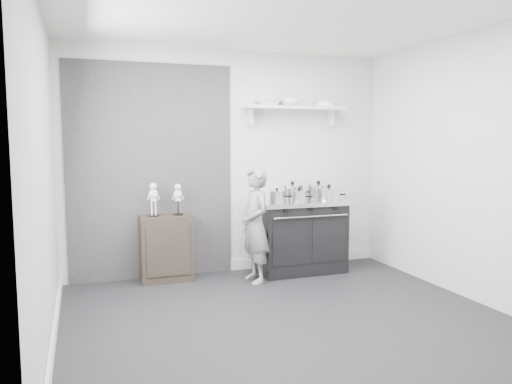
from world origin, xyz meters
TOP-DOWN VIEW (x-y plane):
  - ground at (0.00, 0.00)m, footprint 4.00×4.00m
  - room_shell at (-0.09, 0.15)m, footprint 4.02×3.62m
  - wall_shelf at (0.80, 1.68)m, footprint 1.30×0.26m
  - stove at (0.79, 1.48)m, footprint 1.11×0.69m
  - side_cabinet at (-0.83, 1.61)m, footprint 0.58×0.34m
  - child at (0.13, 1.21)m, footprint 0.35×0.50m
  - pot_front_left at (0.47, 1.40)m, footprint 0.28×0.19m
  - pot_back_left at (0.75, 1.60)m, footprint 0.36×0.27m
  - pot_back_right at (1.09, 1.56)m, footprint 0.38×0.29m
  - pot_front_right at (1.09, 1.28)m, footprint 0.37×0.28m
  - pot_front_center at (0.70, 1.30)m, footprint 0.27×0.18m
  - skeleton_full at (-0.96, 1.61)m, footprint 0.12×0.08m
  - skeleton_torso at (-0.68, 1.61)m, footprint 0.12×0.08m
  - bowl_large at (0.46, 1.67)m, footprint 0.33×0.33m
  - bowl_small at (0.72, 1.67)m, footprint 0.27×0.27m
  - plate_stack at (1.23, 1.67)m, footprint 0.24×0.24m

SIDE VIEW (x-z plane):
  - ground at x=0.00m, z-range 0.00..0.00m
  - side_cabinet at x=-0.83m, z-range 0.00..0.76m
  - stove at x=0.79m, z-range 0.00..0.89m
  - child at x=0.13m, z-range 0.00..1.31m
  - pot_front_left at x=0.47m, z-range 0.88..1.04m
  - pot_front_center at x=0.70m, z-range 0.88..1.04m
  - pot_front_right at x=1.09m, z-range 0.87..1.07m
  - skeleton_torso at x=-0.68m, z-range 0.76..1.18m
  - pot_back_right at x=1.09m, z-range 0.87..1.09m
  - pot_back_left at x=0.75m, z-range 0.87..1.09m
  - skeleton_full at x=-0.96m, z-range 0.76..1.20m
  - room_shell at x=-0.09m, z-range 0.28..2.99m
  - wall_shelf at x=0.80m, z-range 1.89..2.13m
  - plate_stack at x=1.23m, z-range 2.04..2.10m
  - bowl_large at x=0.46m, z-range 2.04..2.12m
  - bowl_small at x=0.72m, z-range 2.04..2.12m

